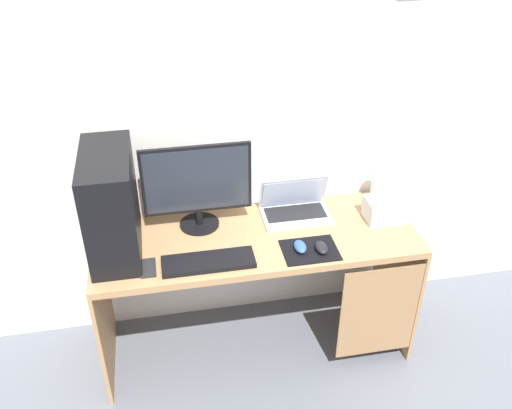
% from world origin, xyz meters
% --- Properties ---
extents(ground_plane, '(8.00, 8.00, 0.00)m').
position_xyz_m(ground_plane, '(0.00, 0.00, 0.00)').
color(ground_plane, slate).
extents(wall_back, '(4.00, 0.05, 2.60)m').
position_xyz_m(wall_back, '(0.00, 0.32, 1.30)').
color(wall_back, silver).
rests_on(wall_back, ground_plane).
extents(desk, '(1.57, 0.57, 0.73)m').
position_xyz_m(desk, '(0.02, -0.01, 0.59)').
color(desk, '#A37A51').
rests_on(desk, ground_plane).
extents(pc_tower, '(0.22, 0.47, 0.49)m').
position_xyz_m(pc_tower, '(-0.65, 0.02, 0.98)').
color(pc_tower, black).
rests_on(pc_tower, desk).
extents(monitor, '(0.52, 0.20, 0.44)m').
position_xyz_m(monitor, '(-0.26, 0.13, 0.96)').
color(monitor, black).
rests_on(monitor, desk).
extents(laptop, '(0.34, 0.22, 0.20)m').
position_xyz_m(laptop, '(0.23, 0.15, 0.77)').
color(laptop, '#B7BCC6').
rests_on(laptop, desk).
extents(speaker, '(0.08, 0.08, 0.19)m').
position_xyz_m(speaker, '(0.68, 0.18, 0.82)').
color(speaker, white).
rests_on(speaker, desk).
extents(projector, '(0.20, 0.14, 0.12)m').
position_xyz_m(projector, '(0.66, 0.02, 0.79)').
color(projector, silver).
rests_on(projector, desk).
extents(keyboard, '(0.42, 0.14, 0.02)m').
position_xyz_m(keyboard, '(-0.25, -0.17, 0.74)').
color(keyboard, black).
rests_on(keyboard, desk).
extents(mousepad, '(0.26, 0.20, 0.00)m').
position_xyz_m(mousepad, '(0.23, -0.16, 0.73)').
color(mousepad, black).
rests_on(mousepad, desk).
extents(mouse_left, '(0.06, 0.10, 0.03)m').
position_xyz_m(mouse_left, '(0.18, -0.15, 0.75)').
color(mouse_left, '#2D51B2').
rests_on(mouse_left, mousepad).
extents(mouse_right, '(0.06, 0.10, 0.03)m').
position_xyz_m(mouse_right, '(0.28, -0.18, 0.75)').
color(mouse_right, black).
rests_on(mouse_right, mousepad).
extents(cell_phone, '(0.07, 0.13, 0.01)m').
position_xyz_m(cell_phone, '(-0.52, -0.16, 0.73)').
color(cell_phone, '#232326').
rests_on(cell_phone, desk).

